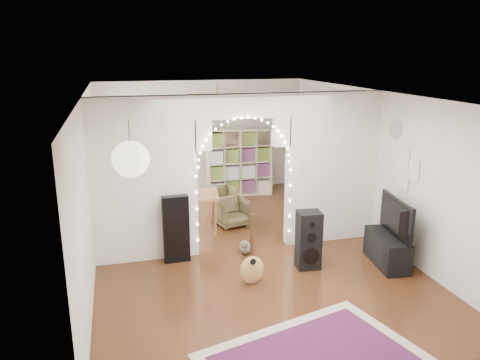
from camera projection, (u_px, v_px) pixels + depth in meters
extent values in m
plane|color=black|center=(243.00, 247.00, 8.29)|extent=(7.50, 7.50, 0.00)
cube|color=white|center=(243.00, 94.00, 7.57)|extent=(5.00, 7.50, 0.02)
cube|color=silver|center=(202.00, 136.00, 11.42)|extent=(5.00, 0.02, 2.70)
cube|color=silver|center=(347.00, 271.00, 4.44)|extent=(5.00, 0.02, 2.70)
cube|color=silver|center=(89.00, 184.00, 7.31)|extent=(0.02, 7.50, 2.70)
cube|color=silver|center=(374.00, 165.00, 8.56)|extent=(0.02, 7.50, 2.70)
cube|color=silver|center=(144.00, 181.00, 7.52)|extent=(1.70, 0.20, 2.70)
cube|color=silver|center=(332.00, 168.00, 8.35)|extent=(1.70, 0.20, 2.70)
cube|color=silver|center=(243.00, 106.00, 7.63)|extent=(1.60, 0.20, 0.40)
cube|color=white|center=(94.00, 152.00, 8.95)|extent=(0.04, 1.20, 1.40)
cylinder|color=white|center=(396.00, 130.00, 7.79)|extent=(0.03, 0.31, 0.31)
sphere|color=white|center=(131.00, 159.00, 4.99)|extent=(0.40, 0.40, 0.40)
cube|color=black|center=(176.00, 229.00, 7.61)|extent=(0.43, 0.15, 1.13)
ellipsoid|color=tan|center=(252.00, 260.00, 6.90)|extent=(0.39, 0.24, 0.45)
cube|color=black|center=(252.00, 236.00, 6.80)|extent=(0.05, 0.04, 0.51)
cube|color=black|center=(252.00, 218.00, 6.72)|extent=(0.06, 0.04, 0.11)
ellipsoid|color=brown|center=(245.00, 247.00, 8.03)|extent=(0.31, 0.36, 0.22)
sphere|color=brown|center=(244.00, 244.00, 7.87)|extent=(0.17, 0.17, 0.13)
cone|color=brown|center=(242.00, 241.00, 7.85)|extent=(0.04, 0.04, 0.05)
cone|color=brown|center=(246.00, 241.00, 7.86)|extent=(0.04, 0.04, 0.05)
cylinder|color=brown|center=(247.00, 247.00, 8.21)|extent=(0.11, 0.20, 0.07)
cube|color=black|center=(308.00, 240.00, 7.42)|extent=(0.39, 0.35, 0.94)
cylinder|color=black|center=(311.00, 256.00, 7.32)|extent=(0.27, 0.05, 0.27)
cylinder|color=black|center=(312.00, 238.00, 7.24)|extent=(0.15, 0.03, 0.15)
cylinder|color=black|center=(312.00, 225.00, 7.18)|extent=(0.09, 0.03, 0.08)
cube|color=black|center=(387.00, 250.00, 7.59)|extent=(0.53, 1.05, 0.50)
imported|color=black|center=(390.00, 217.00, 7.44)|extent=(0.29, 1.08, 0.62)
cube|color=tan|center=(239.00, 162.00, 11.21)|extent=(1.61, 0.70, 1.61)
cube|color=brown|center=(186.00, 195.00, 8.85)|extent=(1.30, 0.95, 0.05)
cylinder|color=brown|center=(159.00, 221.00, 8.58)|extent=(0.05, 0.05, 0.70)
cylinder|color=brown|center=(215.00, 218.00, 8.71)|extent=(0.05, 0.05, 0.70)
cylinder|color=brown|center=(160.00, 210.00, 9.20)|extent=(0.05, 0.05, 0.70)
cylinder|color=brown|center=(213.00, 207.00, 9.33)|extent=(0.05, 0.05, 0.70)
imported|color=white|center=(186.00, 189.00, 8.82)|extent=(0.21, 0.21, 0.19)
imported|color=#484024|center=(232.00, 212.00, 9.28)|extent=(0.70, 0.72, 0.55)
imported|color=#484024|center=(223.00, 196.00, 10.48)|extent=(0.56, 0.57, 0.44)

